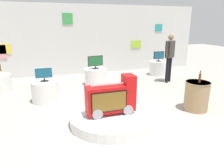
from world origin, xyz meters
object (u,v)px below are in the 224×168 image
at_px(display_pedestal_left_rear, 45,91).
at_px(display_pedestal_right_rear, 158,68).
at_px(novelty_firetruck_tv, 112,99).
at_px(bottle_on_side_table, 200,78).
at_px(tv_on_right_rear, 159,56).
at_px(tv_on_center_rear, 95,62).
at_px(main_display_pedestal, 111,118).
at_px(side_table_round, 197,96).
at_px(display_pedestal_center_rear, 96,77).
at_px(shopper_browsing_near_truck, 170,55).
at_px(tv_on_left_rear, 44,74).

xyz_separation_m(display_pedestal_left_rear, display_pedestal_right_rear, (4.72, 1.81, 0.00)).
distance_m(novelty_firetruck_tv, bottle_on_side_table, 2.30).
xyz_separation_m(display_pedestal_right_rear, tv_on_right_rear, (0.00, -0.00, 0.53)).
height_order(tv_on_center_rear, display_pedestal_right_rear, tv_on_center_rear).
height_order(main_display_pedestal, side_table_round, side_table_round).
distance_m(display_pedestal_center_rear, side_table_round, 3.60).
bearing_deg(display_pedestal_right_rear, display_pedestal_left_rear, -158.96).
height_order(display_pedestal_center_rear, tv_on_right_rear, tv_on_right_rear).
relative_size(display_pedestal_right_rear, tv_on_right_rear, 1.53).
xyz_separation_m(display_pedestal_left_rear, tv_on_right_rear, (4.72, 1.81, 0.53)).
distance_m(main_display_pedestal, shopper_browsing_near_truck, 4.16).
bearing_deg(display_pedestal_right_rear, main_display_pedestal, -132.25).
bearing_deg(tv_on_center_rear, main_display_pedestal, -97.64).
bearing_deg(bottle_on_side_table, main_display_pedestal, 178.80).
distance_m(main_display_pedestal, novelty_firetruck_tv, 0.47).
bearing_deg(main_display_pedestal, display_pedestal_center_rear, 82.36).
distance_m(novelty_firetruck_tv, display_pedestal_center_rear, 3.10).
xyz_separation_m(tv_on_left_rear, display_pedestal_right_rear, (4.72, 1.82, -0.51)).
bearing_deg(side_table_round, main_display_pedestal, -179.74).
xyz_separation_m(display_pedestal_right_rear, bottle_on_side_table, (-1.04, -3.74, 0.58)).
relative_size(tv_on_left_rear, shopper_browsing_near_truck, 0.27).
distance_m(main_display_pedestal, display_pedestal_left_rear, 2.33).
distance_m(main_display_pedestal, display_pedestal_center_rear, 3.09).
distance_m(main_display_pedestal, tv_on_right_rear, 5.03).
distance_m(bottle_on_side_table, shopper_browsing_near_truck, 2.75).
height_order(tv_on_right_rear, side_table_round, tv_on_right_rear).
relative_size(novelty_firetruck_tv, tv_on_right_rear, 2.29).
height_order(novelty_firetruck_tv, tv_on_center_rear, novelty_firetruck_tv).
height_order(tv_on_left_rear, tv_on_right_rear, tv_on_right_rear).
xyz_separation_m(main_display_pedestal, shopper_browsing_near_truck, (3.14, 2.57, 0.94)).
height_order(display_pedestal_left_rear, side_table_round, side_table_round).
distance_m(display_pedestal_center_rear, tv_on_right_rear, 3.05).
bearing_deg(display_pedestal_left_rear, side_table_round, -26.77).
relative_size(tv_on_right_rear, shopper_browsing_near_truck, 0.27).
bearing_deg(tv_on_center_rear, display_pedestal_center_rear, 79.78).
bearing_deg(display_pedestal_right_rear, tv_on_center_rear, -167.89).
bearing_deg(display_pedestal_center_rear, side_table_round, -57.87).
distance_m(novelty_firetruck_tv, display_pedestal_left_rear, 2.35).
distance_m(main_display_pedestal, tv_on_center_rear, 3.17).
height_order(main_display_pedestal, display_pedestal_left_rear, display_pedestal_left_rear).
xyz_separation_m(main_display_pedestal, tv_on_right_rear, (3.35, 3.68, 0.72)).
height_order(novelty_firetruck_tv, tv_on_left_rear, novelty_firetruck_tv).
distance_m(tv_on_right_rear, side_table_round, 3.84).
height_order(display_pedestal_left_rear, tv_on_left_rear, tv_on_left_rear).
relative_size(main_display_pedestal, tv_on_right_rear, 3.86).
bearing_deg(main_display_pedestal, tv_on_left_rear, 126.17).
height_order(tv_on_center_rear, side_table_round, tv_on_center_rear).
height_order(display_pedestal_center_rear, bottle_on_side_table, bottle_on_side_table).
height_order(display_pedestal_center_rear, shopper_browsing_near_truck, shopper_browsing_near_truck).
height_order(side_table_round, shopper_browsing_near_truck, shopper_browsing_near_truck).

